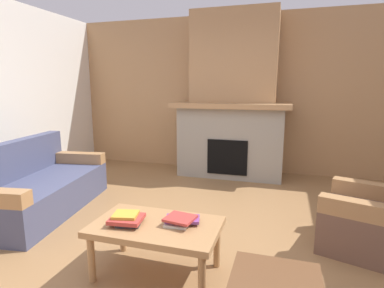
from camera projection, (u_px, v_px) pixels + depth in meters
name	position (u px, v px, depth m)	size (l,w,h in m)	color
ground	(183.00, 249.00, 2.89)	(9.00, 9.00, 0.00)	olive
wall_back_wood_panel	(236.00, 94.00, 5.46)	(6.00, 0.12, 2.70)	tan
fireplace	(232.00, 106.00, 5.15)	(1.90, 0.82, 2.70)	gray
couch	(38.00, 188.00, 3.72)	(1.10, 1.91, 0.85)	#474C6B
armchair	(375.00, 220.00, 2.81)	(0.96, 0.96, 0.85)	brown
coffee_table	(156.00, 230.00, 2.44)	(1.00, 0.60, 0.43)	#A87A4C
book_stack_near_edge	(127.00, 219.00, 2.43)	(0.27, 0.25, 0.08)	#2D2D33
book_stack_center	(180.00, 220.00, 2.43)	(0.29, 0.25, 0.06)	beige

